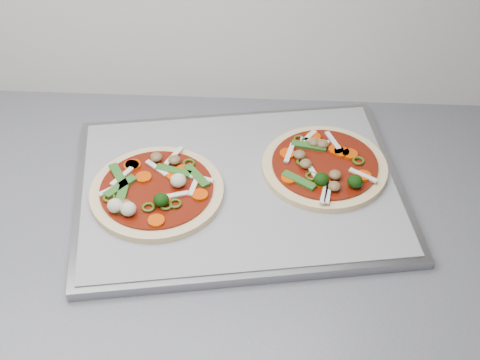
{
  "coord_description": "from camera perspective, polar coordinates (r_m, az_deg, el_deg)",
  "views": [
    {
      "loc": [
        0.28,
        0.57,
        1.64
      ],
      "look_at": [
        0.24,
        1.34,
        0.93
      ],
      "focal_mm": 50.0,
      "sensor_mm": 36.0,
      "label": 1
    }
  ],
  "objects": [
    {
      "name": "countertop",
      "position": [
        1.09,
        -12.71,
        -2.86
      ],
      "size": [
        3.6,
        0.6,
        0.04
      ],
      "primitive_type": "cube",
      "color": "slate",
      "rests_on": "base_cabinet"
    },
    {
      "name": "baking_tray",
      "position": [
        1.07,
        -0.09,
        -0.75
      ],
      "size": [
        0.57,
        0.46,
        0.02
      ],
      "primitive_type": "cube",
      "rotation": [
        0.0,
        0.0,
        0.17
      ],
      "color": "gray",
      "rests_on": "countertop"
    },
    {
      "name": "pizza_left",
      "position": [
        1.04,
        -7.15,
        -0.9
      ],
      "size": [
        0.27,
        0.27,
        0.04
      ],
      "rotation": [
        0.0,
        0.0,
        0.36
      ],
      "color": "beige",
      "rests_on": "parchment"
    },
    {
      "name": "parchment",
      "position": [
        1.06,
        -0.09,
        -0.38
      ],
      "size": [
        0.54,
        0.43,
        0.0
      ],
      "primitive_type": "cube",
      "rotation": [
        0.0,
        0.0,
        0.17
      ],
      "color": "#96959A",
      "rests_on": "baking_tray"
    },
    {
      "name": "pizza_right",
      "position": [
        1.08,
        7.21,
        1.19
      ],
      "size": [
        0.27,
        0.27,
        0.03
      ],
      "rotation": [
        0.0,
        0.0,
        0.42
      ],
      "color": "beige",
      "rests_on": "parchment"
    }
  ]
}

